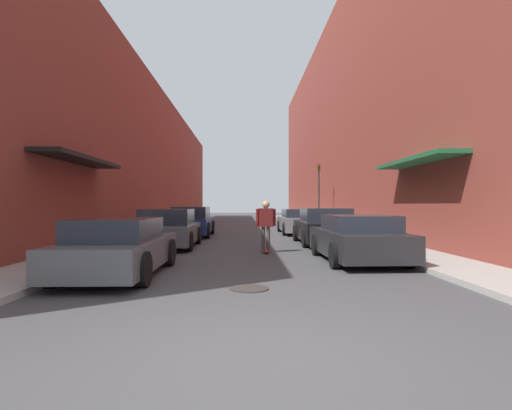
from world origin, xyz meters
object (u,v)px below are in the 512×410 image
manhole_cover (249,289)px  traffic_light (319,188)px  parked_car_right_1 (324,227)px  parked_car_left_1 (168,229)px  parked_car_left_2 (192,222)px  parked_car_right_0 (358,239)px  parked_car_left_0 (119,248)px  parked_car_right_2 (299,222)px  skateboarder (266,221)px

manhole_cover → traffic_light: traffic_light is taller
parked_car_right_1 → traffic_light: bearing=80.5°
parked_car_left_1 → parked_car_left_2: bearing=88.1°
parked_car_left_2 → manhole_cover: bearing=-77.8°
parked_car_left_1 → parked_car_right_0: size_ratio=1.01×
parked_car_left_0 → parked_car_right_0: size_ratio=1.03×
manhole_cover → parked_car_right_1: bearing=69.8°
parked_car_right_2 → parked_car_left_2: bearing=-162.6°
parked_car_right_0 → parked_car_left_0: bearing=-160.9°
parked_car_left_2 → parked_car_left_1: bearing=-91.9°
parked_car_left_1 → traffic_light: traffic_light is taller
parked_car_left_0 → parked_car_right_1: (5.77, 6.69, 0.07)m
parked_car_left_2 → parked_car_left_0: bearing=-90.8°
parked_car_right_0 → parked_car_right_1: 4.71m
skateboarder → traffic_light: (4.03, 12.43, 1.54)m
parked_car_left_0 → skateboarder: size_ratio=2.54×
parked_car_left_0 → parked_car_right_2: 13.56m
parked_car_left_2 → manhole_cover: (2.62, -12.10, -0.68)m
skateboarder → parked_car_right_2: bearing=75.1°
skateboarder → traffic_light: traffic_light is taller
parked_car_left_0 → manhole_cover: bearing=-27.4°
parked_car_right_0 → parked_car_right_1: (0.05, 4.71, 0.06)m
skateboarder → manhole_cover: bearing=-96.2°
parked_car_left_0 → parked_car_left_1: parked_car_left_1 is taller
traffic_light → parked_car_left_2: bearing=-141.4°
parked_car_left_0 → parked_car_right_0: (5.72, 1.98, 0.01)m
parked_car_left_0 → traffic_light: bearing=65.8°
parked_car_right_2 → parked_car_right_0: bearing=-89.3°
parked_car_left_0 → parked_car_right_2: bearing=65.7°
parked_car_right_1 → parked_car_right_2: (-0.18, 5.67, -0.03)m
parked_car_right_2 → traffic_light: size_ratio=1.18×
parked_car_right_2 → parked_car_left_1: bearing=-129.8°
parked_car_right_1 → parked_car_left_0: bearing=-130.8°
traffic_light → parked_car_right_0: bearing=-96.6°
skateboarder → manhole_cover: skateboarder is taller
parked_car_left_2 → traffic_light: traffic_light is taller
parked_car_right_1 → manhole_cover: bearing=-110.2°
parked_car_left_2 → parked_car_right_1: parked_car_left_2 is taller
parked_car_left_1 → manhole_cover: bearing=-68.5°
traffic_light → skateboarder: bearing=-108.0°
parked_car_right_0 → parked_car_right_2: parked_car_right_2 is taller
parked_car_left_1 → parked_car_left_2: (0.17, 5.02, 0.03)m
parked_car_left_2 → parked_car_right_1: (5.61, -3.98, -0.02)m
parked_car_left_1 → parked_car_right_0: bearing=-32.6°
parked_car_left_0 → manhole_cover: 3.18m
parked_car_left_1 → parked_car_left_2: size_ratio=0.92×
parked_car_right_2 → traffic_light: traffic_light is taller
parked_car_right_0 → skateboarder: (-2.35, 2.02, 0.41)m
traffic_light → parked_car_left_0: bearing=-114.2°
skateboarder → manhole_cover: 5.56m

